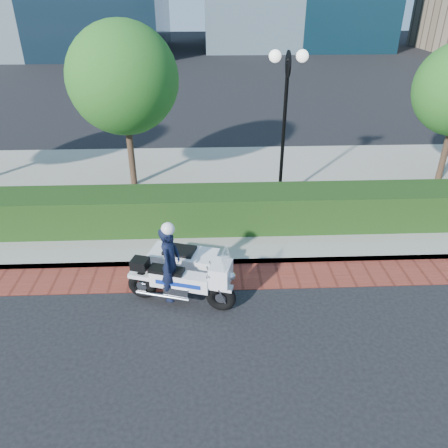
{
  "coord_description": "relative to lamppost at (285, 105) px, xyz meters",
  "views": [
    {
      "loc": [
        -1.15,
        -6.56,
        5.81
      ],
      "look_at": [
        -0.79,
        2.17,
        1.0
      ],
      "focal_mm": 35.0,
      "sensor_mm": 36.0,
      "label": 1
    }
  ],
  "objects": [
    {
      "name": "ground",
      "position": [
        -1.0,
        -5.2,
        -2.96
      ],
      "size": [
        120.0,
        120.0,
        0.0
      ],
      "primitive_type": "plane",
      "color": "black",
      "rests_on": "ground"
    },
    {
      "name": "brick_strip",
      "position": [
        -1.0,
        -3.7,
        -2.95
      ],
      "size": [
        60.0,
        1.0,
        0.01
      ],
      "primitive_type": "cube",
      "color": "maroon",
      "rests_on": "ground"
    },
    {
      "name": "sidewalk",
      "position": [
        -1.0,
        0.8,
        -2.88
      ],
      "size": [
        60.0,
        8.0,
        0.15
      ],
      "primitive_type": "cube",
      "color": "gray",
      "rests_on": "ground"
    },
    {
      "name": "hedge_main",
      "position": [
        -1.0,
        -1.6,
        -2.31
      ],
      "size": [
        18.0,
        1.2,
        1.0
      ],
      "primitive_type": "cube",
      "color": "black",
      "rests_on": "sidewalk"
    },
    {
      "name": "lamppost",
      "position": [
        0.0,
        0.0,
        0.0
      ],
      "size": [
        1.02,
        0.7,
        4.21
      ],
      "color": "black",
      "rests_on": "sidewalk"
    },
    {
      "name": "tree_b",
      "position": [
        -4.5,
        1.3,
        0.48
      ],
      "size": [
        3.2,
        3.2,
        4.89
      ],
      "color": "#332319",
      "rests_on": "sidewalk"
    },
    {
      "name": "police_motorcycle",
      "position": [
        -2.73,
        -4.24,
        -2.32
      ],
      "size": [
        2.27,
        1.95,
        1.88
      ],
      "rotation": [
        0.0,
        0.0,
        -0.28
      ],
      "color": "black",
      "rests_on": "ground"
    }
  ]
}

